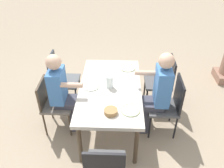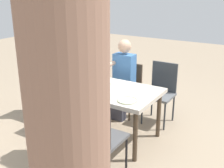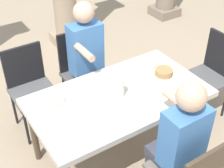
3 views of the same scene
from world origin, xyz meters
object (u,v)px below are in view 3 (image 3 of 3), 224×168
Objects in this scene: chair_mid_north at (81,67)px; plate_2 at (144,64)px; diner_woman_green at (176,142)px; dining_table at (119,101)px; chair_head_east at (212,71)px; water_pitcher at (118,88)px; bread_basket at (164,72)px; chair_west_north at (30,84)px; plate_0 at (51,99)px; diner_man_white at (89,60)px; plate_1 at (138,111)px.

chair_mid_north is 3.85× the size of plate_2.
diner_woman_green is 5.34× the size of plate_2.
chair_mid_north is at bearing 90.11° from diner_woman_green.
chair_head_east reaches higher than dining_table.
water_pitcher is 1.11× the size of bread_basket.
chair_west_north is at bearing -179.65° from chair_mid_north.
dining_table is 1.71× the size of chair_mid_north.
chair_west_north is 0.64m from plate_0.
chair_head_east is 1.35m from diner_woman_green.
plate_2 is at bearing -29.74° from chair_west_north.
diner_man_white reaches higher than diner_woman_green.
chair_head_east is 1.27m from plate_1.
water_pitcher reaches higher than plate_2.
chair_mid_north is 1.17m from plate_1.
water_pitcher is at bearing -150.32° from plate_2.
plate_0 is 1.11m from bread_basket.
diner_man_white is 0.80m from bread_basket.
water_pitcher is at bearing -27.00° from plate_0.
dining_table is at bearing -25.77° from plate_0.
chair_west_north is 3.82× the size of plate_2.
chair_mid_north is at bearing 86.51° from plate_1.
diner_woman_green is 5.16× the size of plate_0.
dining_table is 0.57m from plate_2.
chair_mid_north is 1.44m from chair_head_east.
chair_mid_north reaches higher than water_pitcher.
chair_head_east reaches higher than plate_1.
plate_0 is 0.60m from water_pitcher.
chair_mid_north is at bearing 0.35° from chair_west_north.
chair_mid_north is 0.72× the size of diner_woman_green.
chair_mid_north is 5.51× the size of bread_basket.
chair_head_east is 1.80m from plate_0.
plate_2 is 0.26m from bread_basket.
chair_west_north is 4.31× the size of plate_1.
dining_table is 0.56m from bread_basket.
chair_head_east is 3.81× the size of plate_0.
chair_head_east is at bearing -2.72° from bread_basket.
diner_man_white reaches higher than plate_1.
plate_1 is at bearing -131.41° from plate_2.
chair_head_east is 0.71× the size of diner_man_white.
chair_west_north is 1.68m from diner_woman_green.
diner_man_white is 7.95× the size of bread_basket.
diner_woman_green reaches higher than plate_0.
plate_0 is (-0.01, -0.61, 0.21)m from chair_west_north.
dining_table is 0.68m from diner_man_white.
chair_mid_north reaches higher than dining_table.
chair_head_east is at bearing -8.45° from plate_0.
chair_west_north reaches higher than dining_table.
plate_1 is at bearing -94.03° from diner_man_white.
plate_1 is at bearing -89.74° from dining_table.
diner_woman_green is 7.64× the size of bread_basket.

